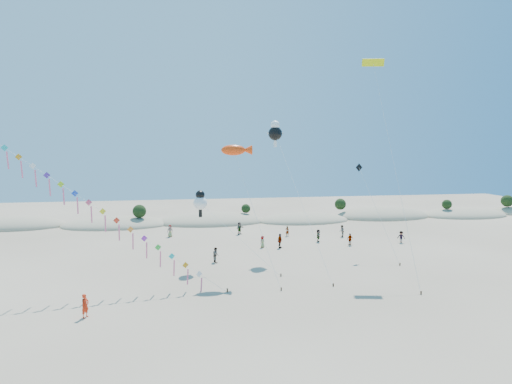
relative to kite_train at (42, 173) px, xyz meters
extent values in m
plane|color=gray|center=(16.95, -11.60, -10.61)|extent=(160.00, 160.00, 0.00)
ellipsoid|color=tan|center=(-15.05, 34.40, -10.61)|extent=(16.00, 8.80, 3.60)
ellipsoid|color=#203513|center=(-15.05, 34.40, -9.62)|extent=(12.80, 5.76, 0.64)
ellipsoid|color=tan|center=(0.95, 33.00, -10.61)|extent=(17.60, 9.68, 3.00)
ellipsoid|color=#203513|center=(0.95, 33.00, -9.78)|extent=(14.08, 6.34, 0.70)
ellipsoid|color=tan|center=(16.95, 33.70, -10.61)|extent=(19.00, 10.45, 3.40)
ellipsoid|color=#203513|center=(16.95, 33.70, -9.67)|extent=(15.20, 6.84, 0.76)
ellipsoid|color=tan|center=(32.95, 32.30, -10.61)|extent=(16.40, 9.02, 2.80)
ellipsoid|color=#203513|center=(32.95, 32.30, -9.84)|extent=(13.12, 5.90, 0.66)
ellipsoid|color=tan|center=(48.95, 34.10, -10.61)|extent=(18.00, 9.90, 3.80)
ellipsoid|color=#203513|center=(48.95, 34.10, -9.56)|extent=(14.40, 6.48, 0.72)
ellipsoid|color=tan|center=(64.95, 32.90, -10.61)|extent=(16.80, 9.24, 3.00)
ellipsoid|color=#203513|center=(64.95, 32.90, -9.78)|extent=(13.44, 6.05, 0.67)
sphere|color=black|center=(4.95, 31.80, -8.13)|extent=(2.20, 2.20, 2.20)
sphere|color=black|center=(22.95, 33.80, -8.37)|extent=(1.60, 1.60, 1.60)
sphere|color=black|center=(40.95, 35.20, -8.17)|extent=(2.10, 2.10, 2.10)
sphere|color=black|center=(60.95, 32.50, -8.29)|extent=(1.80, 1.80, 1.80)
sphere|color=black|center=(74.95, 34.00, -8.09)|extent=(2.30, 2.30, 2.30)
cube|color=#3F2D1E|center=(15.94, -3.13, -10.43)|extent=(0.12, 0.12, 0.35)
cylinder|color=silver|center=(1.07, -0.22, -0.61)|extent=(29.76, 5.85, 20.02)
cube|color=white|center=(13.49, -2.65, -8.96)|extent=(1.12, 0.44, 1.18)
cube|color=#DB5C91|center=(13.67, -2.60, -10.06)|extent=(0.19, 0.45, 1.55)
cube|color=orange|center=(12.30, -2.42, -8.16)|extent=(1.12, 0.44, 1.18)
cube|color=#DB5C91|center=(12.48, -2.37, -9.26)|extent=(0.19, 0.45, 1.55)
cube|color=#18B7B6|center=(11.11, -2.19, -7.36)|extent=(1.12, 0.44, 1.18)
cube|color=#DB5C91|center=(11.29, -2.14, -8.46)|extent=(0.19, 0.45, 1.55)
cube|color=green|center=(9.93, -1.95, -6.56)|extent=(1.12, 0.44, 1.18)
cube|color=#DB5C91|center=(10.11, -1.90, -7.66)|extent=(0.19, 0.45, 1.55)
cube|color=purple|center=(8.74, -1.72, -5.77)|extent=(1.12, 0.44, 1.18)
cube|color=#DB5C91|center=(8.92, -1.67, -6.87)|extent=(0.19, 0.45, 1.55)
cube|color=orange|center=(7.55, -1.49, -4.97)|extent=(1.12, 0.44, 1.18)
cube|color=#DB5C91|center=(7.73, -1.44, -6.07)|extent=(0.19, 0.45, 1.55)
cube|color=red|center=(6.37, -1.26, -4.17)|extent=(1.12, 0.44, 1.18)
cube|color=#DB5C91|center=(6.55, -1.21, -5.27)|extent=(0.19, 0.45, 1.55)
cube|color=yellow|center=(5.18, -1.02, -3.37)|extent=(1.12, 0.44, 1.18)
cube|color=#DB5C91|center=(5.36, -0.97, -4.47)|extent=(0.19, 0.45, 1.55)
cube|color=#E9496E|center=(4.00, -0.79, -2.57)|extent=(1.12, 0.44, 1.18)
cube|color=#DB5C91|center=(4.18, -0.74, -3.67)|extent=(0.19, 0.45, 1.55)
cube|color=blue|center=(2.81, -0.56, -1.78)|extent=(1.12, 0.44, 1.18)
cube|color=#DB5C91|center=(2.99, -0.51, -2.88)|extent=(0.19, 0.45, 1.55)
cube|color=#9EDE1A|center=(1.62, -0.33, -0.98)|extent=(1.12, 0.44, 1.18)
cube|color=#DB5C91|center=(1.80, -0.28, -2.08)|extent=(0.19, 0.45, 1.55)
cube|color=#5729A4|center=(0.44, -0.10, -0.18)|extent=(1.12, 0.44, 1.18)
cube|color=#DB5C91|center=(0.62, -0.05, -1.28)|extent=(0.19, 0.45, 1.55)
cube|color=white|center=(-0.75, 0.14, 0.62)|extent=(1.12, 0.44, 1.18)
cube|color=#DB5C91|center=(-0.57, 0.19, -0.48)|extent=(0.19, 0.45, 1.55)
cube|color=orange|center=(-1.94, 0.37, 1.42)|extent=(1.12, 0.44, 1.18)
cube|color=#DB5C91|center=(-1.76, 0.42, 0.32)|extent=(0.19, 0.45, 1.55)
cube|color=#18B7B6|center=(-3.12, 0.60, 2.21)|extent=(1.12, 0.44, 1.18)
cube|color=#DB5C91|center=(-2.94, 0.65, 1.11)|extent=(0.19, 0.45, 1.55)
cube|color=#3F2D1E|center=(20.78, -3.50, -10.46)|extent=(0.10, 0.10, 0.30)
cylinder|color=silver|center=(19.03, -0.10, -4.31)|extent=(3.52, 6.83, 12.61)
ellipsoid|color=#F03C0C|center=(17.29, 3.30, 1.99)|extent=(2.49, 1.09, 1.09)
cone|color=#F03C0C|center=(18.68, 3.30, 1.99)|extent=(0.99, 0.99, 0.99)
cube|color=#3F2D1E|center=(21.71, 0.68, -10.46)|extent=(0.10, 0.10, 0.30)
cylinder|color=silver|center=(17.84, 3.11, -7.12)|extent=(7.77, 4.90, 6.99)
sphere|color=white|center=(13.97, 5.55, -3.63)|extent=(1.45, 1.45, 1.45)
sphere|color=black|center=(13.97, 5.55, -2.76)|extent=(0.97, 0.97, 0.97)
cube|color=black|center=(13.97, 5.55, -4.76)|extent=(0.35, 0.18, 0.80)
cube|color=#3F2D1E|center=(25.81, -3.16, -10.46)|extent=(0.10, 0.10, 0.30)
cylinder|color=silver|center=(24.56, 3.97, -3.32)|extent=(2.54, 14.28, 14.59)
sphere|color=black|center=(23.30, 11.10, 3.96)|extent=(1.68, 1.68, 1.68)
sphere|color=white|center=(23.30, 11.10, 4.97)|extent=(1.09, 1.09, 1.09)
cube|color=white|center=(23.30, 11.10, 2.72)|extent=(0.35, 0.18, 0.80)
cube|color=white|center=(22.60, 11.10, 3.96)|extent=(0.60, 0.15, 0.25)
cube|color=white|center=(24.00, 11.10, 3.96)|extent=(0.60, 0.15, 0.25)
cube|color=#3F2D1E|center=(32.66, -6.54, -10.46)|extent=(0.10, 0.10, 0.30)
cylinder|color=silver|center=(32.82, -0.65, 0.46)|extent=(0.34, 11.79, 22.16)
cube|color=#EBED0C|center=(32.98, 5.24, 11.54)|extent=(2.43, 0.99, 0.85)
cube|color=black|center=(32.98, 5.26, 11.54)|extent=(2.35, 0.60, 0.19)
cube|color=#3F2D1E|center=(35.46, 2.43, -10.46)|extent=(0.10, 0.10, 0.30)
cylinder|color=silver|center=(34.33, 5.65, -5.37)|extent=(2.28, 6.47, 10.49)
cube|color=black|center=(33.21, 8.87, -0.13)|extent=(0.96, 0.28, 0.99)
imported|color=red|center=(4.76, -7.03, -9.70)|extent=(0.72, 0.79, 1.82)
imported|color=slate|center=(15.67, 7.18, -9.76)|extent=(0.86, 0.98, 1.69)
imported|color=slate|center=(22.19, 13.46, -9.86)|extent=(0.86, 0.85, 1.50)
imported|color=slate|center=(24.32, 12.73, -9.67)|extent=(1.04, 1.15, 1.88)
imported|color=slate|center=(30.37, 15.50, -9.76)|extent=(0.97, 1.65, 1.70)
imported|color=slate|center=(27.05, 19.85, -9.87)|extent=(0.65, 0.61, 1.49)
imported|color=slate|center=(34.72, 18.03, -9.75)|extent=(0.86, 0.99, 1.71)
imported|color=slate|center=(10.17, 22.21, -9.75)|extent=(0.85, 0.56, 1.73)
imported|color=slate|center=(33.84, 12.71, -9.81)|extent=(0.99, 0.54, 1.59)
imported|color=slate|center=(41.30, 13.07, -9.82)|extent=(1.18, 0.99, 1.58)
imported|color=slate|center=(20.35, 22.42, -9.71)|extent=(1.53, 1.58, 1.80)
camera|label=1|loc=(12.32, -40.01, 2.14)|focal=30.00mm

